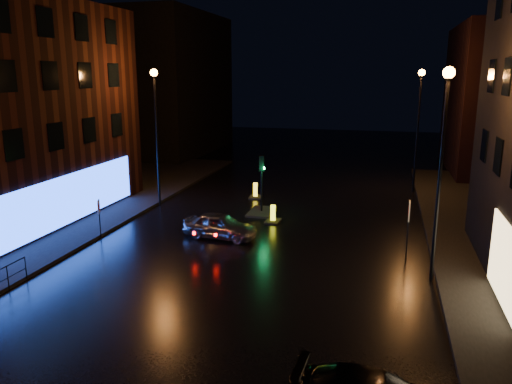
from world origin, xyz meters
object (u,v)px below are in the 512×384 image
road_sign_left (99,210)px  road_sign_right (409,216)px  bollard_near (273,218)px  bollard_far (255,194)px  silver_hatchback (220,226)px  traffic_signal (262,205)px

road_sign_left → road_sign_right: 14.86m
bollard_near → bollard_far: 5.68m
bollard_near → silver_hatchback: bearing=-118.2°
silver_hatchback → road_sign_left: bearing=112.5°
silver_hatchback → road_sign_right: 9.13m
traffic_signal → bollard_far: traffic_signal is taller
silver_hatchback → bollard_near: 3.92m
bollard_near → bollard_far: (-2.37, 5.16, 0.01)m
bollard_far → road_sign_left: size_ratio=0.62×
silver_hatchback → bollard_far: size_ratio=3.03×
bollard_far → traffic_signal: bearing=-75.5°
bollard_near → road_sign_right: bearing=-26.2°
road_sign_right → bollard_far: bearing=-41.5°
bollard_far → road_sign_left: (-5.40, -10.16, 1.28)m
bollard_near → bollard_far: bollard_far is taller
traffic_signal → road_sign_left: size_ratio=1.72×
road_sign_left → bollard_near: bearing=8.6°
bollard_near → road_sign_right: 8.20m
traffic_signal → bollard_near: 2.00m
traffic_signal → bollard_near: (1.07, -1.66, -0.29)m
traffic_signal → road_sign_left: traffic_signal is taller
bollard_far → road_sign_left: road_sign_left is taller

